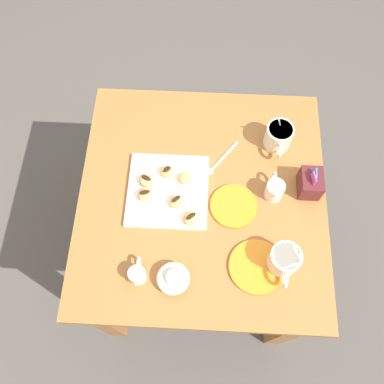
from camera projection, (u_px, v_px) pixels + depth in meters
ground_plane at (199, 255)px, 2.04m from camera, size 8.00×8.00×0.00m
dining_table at (201, 212)px, 1.49m from camera, size 0.85×0.82×0.75m
pastry_plate_square at (168, 191)px, 1.35m from camera, size 0.26×0.26×0.02m
coffee_mug_cream_left at (279, 136)px, 1.39m from camera, size 0.13×0.09×0.14m
coffee_mug_cream_right at (284, 260)px, 1.21m from camera, size 0.13×0.09×0.09m
cream_pitcher_white at (275, 190)px, 1.32m from camera, size 0.10×0.06×0.07m
sugar_caddy at (310, 183)px, 1.32m from camera, size 0.09×0.07×0.11m
ice_cream_bowl at (173, 278)px, 1.21m from camera, size 0.10×0.10×0.07m
chocolate_sauce_pitcher at (137, 275)px, 1.21m from camera, size 0.09×0.05×0.06m
saucer_orange_left at (257, 267)px, 1.25m from camera, size 0.17×0.17×0.01m
saucer_orange_right at (234, 206)px, 1.33m from camera, size 0.15×0.15×0.01m
loose_spoon_near_saucer at (219, 162)px, 1.40m from camera, size 0.14×0.10×0.01m
beignet_0 at (176, 201)px, 1.31m from camera, size 0.06×0.05×0.04m
chocolate_drizzle_0 at (176, 199)px, 1.29m from camera, size 0.03×0.03×0.00m
beignet_1 at (167, 172)px, 1.35m from camera, size 0.06×0.06×0.03m
chocolate_drizzle_1 at (167, 169)px, 1.33m from camera, size 0.03×0.03×0.00m
beignet_2 at (191, 218)px, 1.28m from camera, size 0.06×0.07×0.03m
chocolate_drizzle_2 at (191, 216)px, 1.27m from camera, size 0.03×0.04×0.00m
beignet_3 at (186, 178)px, 1.34m from camera, size 0.05×0.05×0.03m
beignet_4 at (145, 195)px, 1.31m from camera, size 0.07×0.07×0.03m
chocolate_drizzle_4 at (145, 192)px, 1.30m from camera, size 0.02×0.04×0.00m
beignet_5 at (147, 181)px, 1.33m from camera, size 0.07×0.07×0.04m
chocolate_drizzle_5 at (146, 178)px, 1.32m from camera, size 0.03×0.04×0.00m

